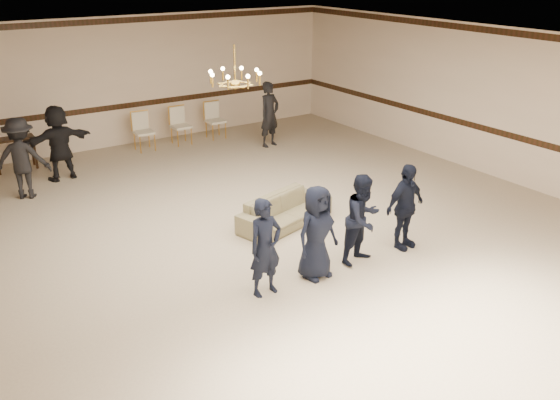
{
  "coord_description": "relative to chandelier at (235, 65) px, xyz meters",
  "views": [
    {
      "loc": [
        -4.91,
        -7.78,
        4.54
      ],
      "look_at": [
        -0.1,
        -0.5,
        1.01
      ],
      "focal_mm": 38.85,
      "sensor_mm": 36.0,
      "label": 1
    }
  ],
  "objects": [
    {
      "name": "crown_molding",
      "position": [
        0.0,
        5.99,
        0.21
      ],
      "size": [
        12.0,
        0.02,
        0.14
      ],
      "primitive_type": "cube",
      "color": "black",
      "rests_on": "wall_back"
    },
    {
      "name": "room",
      "position": [
        0.0,
        -1.0,
        -1.28
      ],
      "size": [
        12.01,
        14.01,
        3.21
      ],
      "color": "#B9AC8E",
      "rests_on": "ground"
    },
    {
      "name": "boy_c",
      "position": [
        0.92,
        -2.3,
        -2.15
      ],
      "size": [
        0.8,
        0.68,
        1.46
      ],
      "primitive_type": "imported",
      "rotation": [
        0.0,
        0.0,
        0.2
      ],
      "color": "black",
      "rests_on": "floor"
    },
    {
      "name": "boy_a",
      "position": [
        -0.88,
        -2.3,
        -2.15
      ],
      "size": [
        0.55,
        0.39,
        1.46
      ],
      "primitive_type": "imported",
      "rotation": [
        0.0,
        0.0,
        0.07
      ],
      "color": "black",
      "rests_on": "floor"
    },
    {
      "name": "console_table",
      "position": [
        -2.71,
        5.42,
        -2.5
      ],
      "size": [
        0.91,
        0.39,
        0.76
      ],
      "primitive_type": "cube",
      "rotation": [
        0.0,
        0.0,
        -0.02
      ],
      "color": "black",
      "rests_on": "floor"
    },
    {
      "name": "chandelier",
      "position": [
        0.0,
        0.0,
        0.0
      ],
      "size": [
        0.94,
        0.94,
        0.89
      ],
      "primitive_type": null,
      "color": "gold",
      "rests_on": "ceiling"
    },
    {
      "name": "banquet_chair_right",
      "position": [
        2.29,
        5.22,
        -2.4
      ],
      "size": [
        0.47,
        0.47,
        0.95
      ],
      "primitive_type": null,
      "rotation": [
        0.0,
        0.0,
        -0.02
      ],
      "color": "beige",
      "rests_on": "floor"
    },
    {
      "name": "chair_rail",
      "position": [
        0.0,
        5.99,
        -1.88
      ],
      "size": [
        12.0,
        0.02,
        0.14
      ],
      "primitive_type": "cube",
      "color": "black",
      "rests_on": "wall_back"
    },
    {
      "name": "settee",
      "position": [
        0.69,
        -0.47,
        -2.6
      ],
      "size": [
        1.99,
        1.2,
        0.54
      ],
      "primitive_type": "imported",
      "rotation": [
        0.0,
        0.0,
        0.27
      ],
      "color": "#7A7151",
      "rests_on": "floor"
    },
    {
      "name": "banquet_chair_left",
      "position": [
        0.29,
        5.22,
        -2.4
      ],
      "size": [
        0.49,
        0.49,
        0.95
      ],
      "primitive_type": null,
      "rotation": [
        0.0,
        0.0,
        -0.06
      ],
      "color": "beige",
      "rests_on": "floor"
    },
    {
      "name": "adult_right",
      "position": [
        3.11,
        3.83,
        -2.05
      ],
      "size": [
        0.68,
        0.52,
        1.64
      ],
      "primitive_type": "imported",
      "rotation": [
        0.0,
        0.0,
        0.24
      ],
      "color": "black",
      "rests_on": "floor"
    },
    {
      "name": "adult_left",
      "position": [
        -2.89,
        3.53,
        -2.05
      ],
      "size": [
        1.22,
        1.03,
        1.64
      ],
      "primitive_type": "imported",
      "rotation": [
        0.0,
        0.0,
        2.67
      ],
      "color": "black",
      "rests_on": "floor"
    },
    {
      "name": "banquet_chair_mid",
      "position": [
        1.29,
        5.22,
        -2.4
      ],
      "size": [
        0.48,
        0.48,
        0.95
      ],
      "primitive_type": null,
      "rotation": [
        0.0,
        0.0,
        0.04
      ],
      "color": "beige",
      "rests_on": "floor"
    },
    {
      "name": "adult_mid",
      "position": [
        -1.99,
        4.23,
        -2.05
      ],
      "size": [
        1.56,
        0.62,
        1.64
      ],
      "primitive_type": "imported",
      "rotation": [
        0.0,
        0.0,
        3.23
      ],
      "color": "black",
      "rests_on": "floor"
    },
    {
      "name": "boy_b",
      "position": [
        0.02,
        -2.3,
        -2.15
      ],
      "size": [
        0.76,
        0.54,
        1.46
      ],
      "primitive_type": "imported",
      "rotation": [
        0.0,
        0.0,
        0.12
      ],
      "color": "black",
      "rests_on": "floor"
    },
    {
      "name": "boy_d",
      "position": [
        1.82,
        -2.3,
        -2.15
      ],
      "size": [
        0.89,
        0.44,
        1.46
      ],
      "primitive_type": "imported",
      "rotation": [
        0.0,
        0.0,
        0.11
      ],
      "color": "black",
      "rests_on": "floor"
    }
  ]
}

